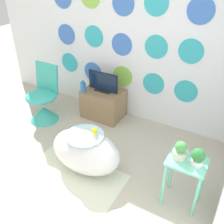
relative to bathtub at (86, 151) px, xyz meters
The scene contains 12 objects.
ground_plane 0.90m from the bathtub, 105.81° to the right, with size 12.00×12.00×0.00m, color #BCB29E.
wall_back_dotted 1.72m from the bathtub, 100.00° to the left, with size 4.44×0.05×2.60m.
rug 0.32m from the bathtub, 103.39° to the right, with size 1.16×0.66×0.01m.
bathtub is the anchor object (origin of this frame).
rubber_duck 0.31m from the bathtub, 27.95° to the left, with size 0.07×0.08×0.08m.
chair 1.28m from the bathtub, 154.44° to the left, with size 0.46×0.46×0.85m.
tv_cabinet 1.16m from the bathtub, 111.15° to the left, with size 0.60×0.43×0.44m.
tv 1.20m from the bathtub, 111.12° to the left, with size 0.48×0.12×0.30m.
vase 1.16m from the bathtub, 125.79° to the left, with size 0.08×0.08×0.17m.
side_table 1.14m from the bathtub, ahead, with size 0.37×0.29×0.55m.
potted_plant_left 1.11m from the bathtub, ahead, with size 0.14×0.14×0.19m.
potted_plant_right 1.27m from the bathtub, ahead, with size 0.13×0.13×0.18m.
Camera 1 is at (1.65, -1.03, 2.26)m, focal length 42.00 mm.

